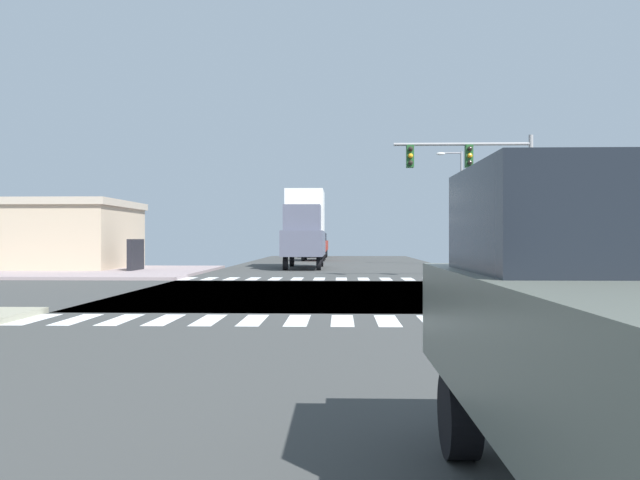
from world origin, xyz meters
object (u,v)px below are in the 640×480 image
Objects in this scene: traffic_signal_mast at (477,173)px; bank_building at (8,235)px; street_lamp at (458,197)px; suv_middle_2 at (318,243)px; box_truck_farside_1 at (305,227)px; pickup_leading_2 at (314,245)px.

bank_building is (-25.57, 7.62, -2.77)m from traffic_signal_mast.
bank_building is (-27.33, -6.77, -2.62)m from street_lamp.
traffic_signal_mast is at bearing 104.25° from suv_middle_2.
box_truck_farside_1 is 1.41× the size of pickup_leading_2.
street_lamp is 11.11m from box_truck_farside_1.
street_lamp is 1.68× the size of suv_middle_2.
pickup_leading_2 is at bearing 90.00° from suv_middle_2.
traffic_signal_mast is 25.46m from pickup_leading_2.
pickup_leading_2 is at bearing -90.00° from box_truck_farside_1.
pickup_leading_2 is at bearing 109.40° from traffic_signal_mast.
street_lamp is 14.22m from pickup_leading_2.
pickup_leading_2 is at bearing 137.16° from street_lamp.
street_lamp is 1.07× the size of box_truck_farside_1.
traffic_signal_mast is 0.84× the size of street_lamp.
suv_middle_2 is (0.00, 9.21, 0.10)m from pickup_leading_2.
traffic_signal_mast reaches higher than box_truck_farside_1.
box_truck_farside_1 is at bearing 90.00° from suv_middle_2.
box_truck_farside_1 is (-10.13, -4.06, -2.07)m from street_lamp.
traffic_signal_mast is 26.82m from bank_building.
street_lamp is at bearing 118.57° from suv_middle_2.
bank_building reaches higher than suv_middle_2.
bank_building is at bearing 163.42° from traffic_signal_mast.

